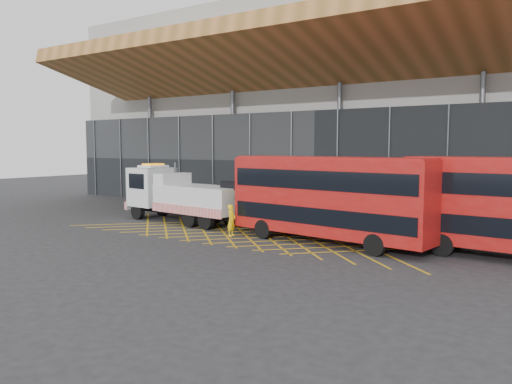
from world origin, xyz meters
The scene contains 6 objects.
ground_plane centered at (0.00, 0.00, 0.00)m, with size 120.00×120.00×0.00m, color #242427.
road_markings centered at (3.20, 0.00, 0.01)m, with size 23.16×7.16×0.01m.
construction_building centered at (1.92, 18.40, 8.98)m, with size 55.00×23.97×18.00m.
recovery_truck centered at (-3.29, 1.66, 1.86)m, with size 11.62×3.96×4.03m.
bus_towed centered at (8.50, 0.21, 2.57)m, with size 11.63×4.16×4.63m.
worker centered at (2.82, -0.80, 0.92)m, with size 0.67×0.44×1.83m, color yellow.
Camera 1 is at (19.70, -23.87, 5.13)m, focal length 35.00 mm.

